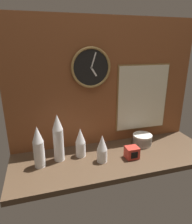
{
  "coord_description": "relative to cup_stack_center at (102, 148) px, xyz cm",
  "views": [
    {
      "loc": [
        -53.78,
        -129.18,
        83.58
      ],
      "look_at": [
        -14.39,
        4.0,
        36.6
      ],
      "focal_mm": 32.0,
      "sensor_mm": 36.0,
      "label": 1
    }
  ],
  "objects": [
    {
      "name": "cup_stack_center_left",
      "position": [
        -13.7,
        12.2,
        0.96
      ],
      "size": [
        7.89,
        7.89,
        23.28
      ],
      "color": "white",
      "rests_on": "ground_plane"
    },
    {
      "name": "wall_clock",
      "position": [
        -0.4,
        28.07,
        55.87
      ],
      "size": [
        31.83,
        2.7,
        31.83
      ],
      "color": "black"
    },
    {
      "name": "cup_stack_center",
      "position": [
        0.0,
        0.0,
        0.0
      ],
      "size": [
        7.89,
        7.89,
        21.37
      ],
      "color": "white",
      "rests_on": "ground_plane"
    },
    {
      "name": "menu_board",
      "position": [
        47.13,
        28.95,
        27.76
      ],
      "size": [
        49.22,
        1.32,
        59.43
      ],
      "color": "olive"
    },
    {
      "name": "wall_tiled_back",
      "position": [
        12.24,
        31.1,
        41.82
      ],
      "size": [
        160.0,
        3.0,
        105.0
      ],
      "color": "brown",
      "rests_on": "ground_plane"
    },
    {
      "name": "cup_stack_left",
      "position": [
        -30.53,
        11.31,
        7.65
      ],
      "size": [
        7.89,
        7.89,
        36.67
      ],
      "color": "white",
      "rests_on": "ground_plane"
    },
    {
      "name": "cup_stack_far_left",
      "position": [
        -44.95,
        6.67,
        4.78
      ],
      "size": [
        7.89,
        7.89,
        30.93
      ],
      "color": "white",
      "rests_on": "ground_plane"
    },
    {
      "name": "ground_plane",
      "position": [
        12.24,
        4.6,
        -12.68
      ],
      "size": [
        160.0,
        56.0,
        4.0
      ],
      "primitive_type": "cube",
      "color": "#4C3826"
    },
    {
      "name": "napkin_dispenser",
      "position": [
        23.63,
        -2.1,
        -6.16
      ],
      "size": [
        9.97,
        8.79,
        9.04
      ],
      "color": "red",
      "rests_on": "ground_plane"
    },
    {
      "name": "bowl_stack_right",
      "position": [
        42.17,
        15.34,
        -5.72
      ],
      "size": [
        16.6,
        16.6,
        9.37
      ],
      "color": "beige",
      "rests_on": "ground_plane"
    }
  ]
}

